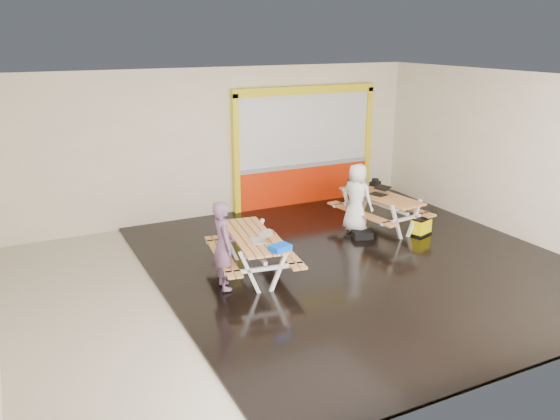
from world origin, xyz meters
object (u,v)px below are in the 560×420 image
person_right (357,197)px  dark_case (362,235)px  person_left (223,245)px  laptop_right (380,192)px  picnic_table_left (252,245)px  backpack (375,188)px  toolbox (356,182)px  blue_pouch (280,248)px  laptop_left (261,238)px  fluke_bag (421,226)px  picnic_table_right (380,203)px

person_right → dark_case: 0.81m
person_left → laptop_right: (4.26, 1.48, 0.03)m
picnic_table_left → backpack: (3.94, 1.82, 0.13)m
toolbox → blue_pouch: bearing=-140.1°
laptop_right → blue_pouch: 4.02m
dark_case → person_right: bearing=79.8°
laptop_left → laptop_right: bearing=22.5°
laptop_left → dark_case: (2.84, 1.02, -0.73)m
laptop_left → fluke_bag: size_ratio=0.81×
picnic_table_right → backpack: 0.84m
person_right → laptop_left: size_ratio=3.50×
picnic_table_right → laptop_left: 3.83m
picnic_table_left → blue_pouch: 0.92m
person_left → backpack: (4.62, 2.15, -0.09)m
dark_case → laptop_left: bearing=-160.3°
laptop_left → blue_pouch: (0.10, -0.55, -0.00)m
fluke_bag → dark_case: bearing=163.5°
blue_pouch → picnic_table_left: bearing=97.4°
picnic_table_right → laptop_left: size_ratio=5.20×
blue_pouch → dark_case: (2.74, 1.57, -0.73)m
person_right → laptop_right: 0.67m
picnic_table_left → dark_case: bearing=13.5°
picnic_table_left → person_left: bearing=-154.0°
person_right → backpack: (1.03, 0.77, -0.10)m
person_right → laptop_right: size_ratio=3.10×
person_left → laptop_left: person_left is taller
blue_pouch → toolbox: toolbox is taller
picnic_table_left → laptop_right: size_ratio=4.58×
fluke_bag → picnic_table_left: bearing=-175.7°
person_left → person_right: 3.85m
picnic_table_left → laptop_right: bearing=17.7°
laptop_right → toolbox: (-0.07, 0.81, 0.04)m
picnic_table_right → laptop_left: laptop_left is taller
toolbox → dark_case: bearing=-117.3°
picnic_table_right → fluke_bag: bearing=-54.7°
laptop_left → laptop_right: (3.57, 1.48, 0.01)m
person_right → laptop_left: (-2.90, -1.38, 0.01)m
toolbox → person_right: bearing=-123.1°
toolbox → backpack: (0.43, -0.14, -0.15)m
person_right → dark_case: size_ratio=3.70×
picnic_table_left → person_right: person_right is taller
person_left → laptop_right: bearing=-65.8°
blue_pouch → toolbox: size_ratio=0.78×
picnic_table_left → laptop_right: laptop_right is taller
picnic_table_left → picnic_table_right: 3.73m
blue_pouch → person_right: bearing=34.6°
person_right → fluke_bag: (1.20, -0.74, -0.61)m
picnic_table_right → person_right: 0.69m
backpack → toolbox: bearing=161.9°
laptop_left → fluke_bag: 4.19m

